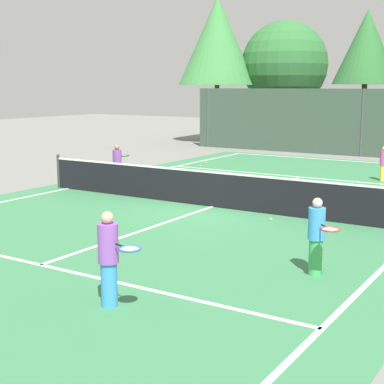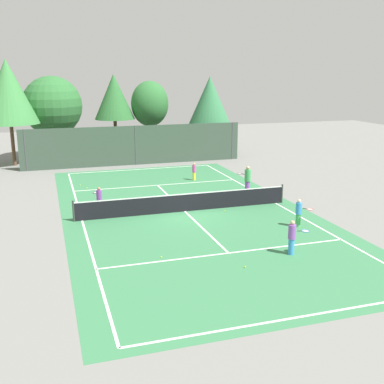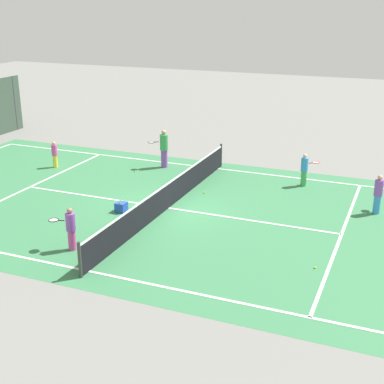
{
  "view_description": "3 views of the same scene",
  "coord_description": "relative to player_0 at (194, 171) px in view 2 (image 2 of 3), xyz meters",
  "views": [
    {
      "loc": [
        8.07,
        -13.82,
        3.32
      ],
      "look_at": [
        0.44,
        -1.76,
        0.74
      ],
      "focal_mm": 54.75,
      "sensor_mm": 36.0,
      "label": 1
    },
    {
      "loc": [
        -7.02,
        -23.49,
        7.38
      ],
      "look_at": [
        0.04,
        -1.18,
        1.38
      ],
      "focal_mm": 43.81,
      "sensor_mm": 36.0,
      "label": 2
    },
    {
      "loc": [
        -17.4,
        -8.16,
        7.43
      ],
      "look_at": [
        -0.82,
        -1.31,
        1.09
      ],
      "focal_mm": 51.01,
      "sensor_mm": 36.0,
      "label": 3
    }
  ],
  "objects": [
    {
      "name": "player_4",
      "position": [
        -7.27,
        -5.85,
        0.1
      ],
      "size": [
        0.47,
        0.88,
        1.4
      ],
      "color": "#D14799",
      "rests_on": "ground_plane"
    },
    {
      "name": "tree_3",
      "position": [
        -0.77,
        10.4,
        4.02
      ],
      "size": [
        3.29,
        3.07,
        6.67
      ],
      "color": "brown",
      "rests_on": "ground_plane"
    },
    {
      "name": "tree_2",
      "position": [
        4.61,
        9.75,
        4.06
      ],
      "size": [
        4.2,
        4.2,
        7.04
      ],
      "color": "brown",
      "rests_on": "ground_plane"
    },
    {
      "name": "perimeter_fence",
      "position": [
        -2.83,
        6.87,
        0.97
      ],
      "size": [
        18.0,
        0.12,
        3.2
      ],
      "color": "#384C3D",
      "rests_on": "ground_plane"
    },
    {
      "name": "tennis_ball_3",
      "position": [
        -5.65,
        -13.16,
        -0.6
      ],
      "size": [
        0.07,
        0.07,
        0.07
      ],
      "primitive_type": "sphere",
      "color": "#CCE533",
      "rests_on": "ground_plane"
    },
    {
      "name": "tree_4",
      "position": [
        -9.0,
        11.8,
        3.93
      ],
      "size": [
        5.07,
        5.07,
        7.11
      ],
      "color": "brown",
      "rests_on": "ground_plane"
    },
    {
      "name": "tree_1",
      "position": [
        -12.31,
        9.56,
        5.26
      ],
      "size": [
        4.54,
        4.54,
        8.43
      ],
      "color": "brown",
      "rests_on": "ground_plane"
    },
    {
      "name": "ground_plane",
      "position": [
        -2.83,
        -7.13,
        -0.63
      ],
      "size": [
        80.0,
        80.0,
        0.0
      ],
      "primitive_type": "plane",
      "color": "slate"
    },
    {
      "name": "tennis_net",
      "position": [
        -2.83,
        -7.13,
        -0.12
      ],
      "size": [
        11.9,
        0.1,
        1.1
      ],
      "color": "#333833",
      "rests_on": "ground_plane"
    },
    {
      "name": "tennis_ball_0",
      "position": [
        -7.44,
        -0.26,
        -0.6
      ],
      "size": [
        0.07,
        0.07,
        0.07
      ],
      "primitive_type": "sphere",
      "color": "#CCE533",
      "rests_on": "ground_plane"
    },
    {
      "name": "tennis_ball_5",
      "position": [
        0.76,
        -3.8,
        -0.6
      ],
      "size": [
        0.07,
        0.07,
        0.07
      ],
      "primitive_type": "sphere",
      "color": "#CCE533",
      "rests_on": "ground_plane"
    },
    {
      "name": "tennis_ball_1",
      "position": [
        -2.78,
        -15.11,
        -0.6
      ],
      "size": [
        0.07,
        0.07,
        0.07
      ],
      "primitive_type": "sphere",
      "color": "#CCE533",
      "rests_on": "ground_plane"
    },
    {
      "name": "player_3",
      "position": [
        1.96,
        -4.71,
        0.29
      ],
      "size": [
        0.75,
        0.91,
        1.79
      ],
      "color": "purple",
      "rests_on": "ground_plane"
    },
    {
      "name": "court_surface",
      "position": [
        -2.83,
        -7.13,
        -0.63
      ],
      "size": [
        13.0,
        25.0,
        0.01
      ],
      "color": "#387A4C",
      "rests_on": "ground_plane"
    },
    {
      "name": "tennis_ball_4",
      "position": [
        -7.8,
        0.76,
        -0.6
      ],
      "size": [
        0.07,
        0.07,
        0.07
      ],
      "primitive_type": "sphere",
      "color": "#CCE533",
      "rests_on": "ground_plane"
    },
    {
      "name": "tennis_ball_2",
      "position": [
        -0.74,
        -7.79,
        -0.6
      ],
      "size": [
        0.07,
        0.07,
        0.07
      ],
      "primitive_type": "sphere",
      "color": "#CCE533",
      "rests_on": "ground_plane"
    },
    {
      "name": "tree_0",
      "position": [
        -3.86,
        10.54,
        4.68
      ],
      "size": [
        3.45,
        3.45,
        7.25
      ],
      "color": "brown",
      "rests_on": "ground_plane"
    },
    {
      "name": "player_1",
      "position": [
        1.75,
        -11.32,
        0.09
      ],
      "size": [
        0.77,
        0.78,
        1.4
      ],
      "color": "#3FA559",
      "rests_on": "ground_plane"
    },
    {
      "name": "player_0",
      "position": [
        0.0,
        0.0,
        0.0
      ],
      "size": [
        0.26,
        0.26,
        1.23
      ],
      "color": "yellow",
      "rests_on": "ground_plane"
    },
    {
      "name": "ball_crate",
      "position": [
        -3.81,
        -5.67,
        -0.45
      ],
      "size": [
        0.4,
        0.37,
        0.43
      ],
      "color": "blue",
      "rests_on": "ground_plane"
    },
    {
      "name": "player_2",
      "position": [
        -0.37,
        -14.43,
        0.14
      ],
      "size": [
        0.9,
        0.51,
        1.48
      ],
      "color": "#388CD8",
      "rests_on": "ground_plane"
    }
  ]
}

